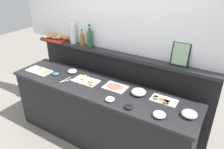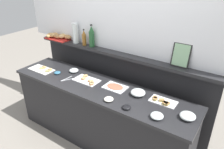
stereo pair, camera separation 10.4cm
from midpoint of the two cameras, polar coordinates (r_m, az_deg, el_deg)
name	(u,v)px [view 1 (the left image)]	position (r m, az deg, el deg)	size (l,w,h in m)	color
ground_plane	(120,117)	(3.65, 1.36, -11.21)	(12.00, 12.00, 0.00)	gray
buffet_counter	(99,115)	(2.99, -4.50, -10.53)	(2.53, 0.61, 0.88)	black
back_ledge_unit	(117,87)	(3.21, 0.40, -3.34)	(2.69, 0.22, 1.21)	black
sandwich_platter_side	(86,81)	(2.88, -7.76, -1.65)	(0.35, 0.20, 0.04)	white
sandwich_platter_rear	(163,100)	(2.51, 12.18, -6.60)	(0.30, 0.16, 0.04)	white
sandwich_platter_front	(40,71)	(3.31, -19.23, 0.96)	(0.38, 0.20, 0.04)	white
cold_cuts_platter	(115,87)	(2.71, -0.25, -3.29)	(0.29, 0.21, 0.02)	silver
glass_bowl_large	(159,115)	(2.26, 11.00, -10.35)	(0.13, 0.13, 0.05)	silver
glass_bowl_medium	(139,92)	(2.57, 5.86, -4.65)	(0.17, 0.17, 0.07)	silver
glass_bowl_small	(72,71)	(3.13, -11.32, 0.81)	(0.13, 0.13, 0.05)	silver
glass_bowl_extra	(189,114)	(2.33, 18.44, -9.86)	(0.16, 0.16, 0.06)	silver
condiment_bowl_red	(128,107)	(2.34, 3.02, -8.49)	(0.09, 0.09, 0.03)	black
condiment_bowl_teal	(110,99)	(2.46, -1.77, -6.53)	(0.11, 0.11, 0.04)	silver
condiment_bowl_cream	(56,74)	(3.13, -15.51, 0.19)	(0.09, 0.09, 0.03)	teal
serving_tongs	(66,80)	(2.95, -13.05, -1.48)	(0.10, 0.19, 0.01)	#B7BABF
wine_bottle_green	(90,37)	(3.08, -6.84, 9.74)	(0.08, 0.08, 0.32)	#23562D
vinegar_bottle_amber	(82,39)	(3.16, -8.83, 9.32)	(0.06, 0.06, 0.24)	#8E5B23
bread_basket	(54,37)	(3.56, -15.88, 9.50)	(0.44, 0.28, 0.08)	#B2231E
framed_picture	(180,54)	(2.57, 16.45, 5.16)	(0.21, 0.07, 0.28)	black
water_carafe	(73,34)	(3.27, -11.13, 10.49)	(0.09, 0.09, 0.29)	silver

